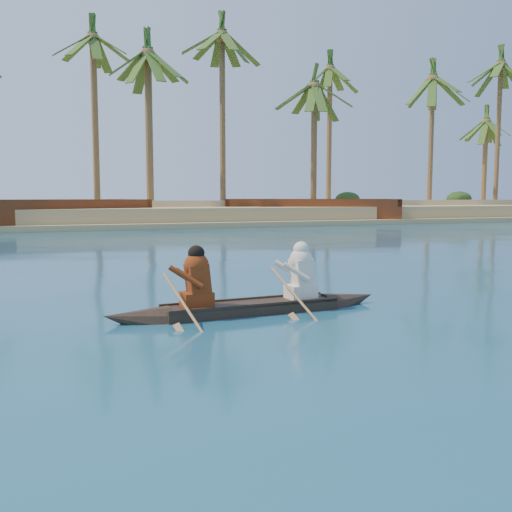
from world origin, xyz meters
name	(u,v)px	position (x,y,z in m)	size (l,w,h in m)	color
canoe	(251,298)	(6.51, -3.96, 0.28)	(5.26, 0.88, 1.44)	#30251A
barge_mid	(45,217)	(3.69, 25.90, 0.77)	(13.97, 8.44, 2.21)	maroon
barge_right	(312,213)	(23.55, 27.00, 0.77)	(13.88, 9.55, 2.21)	maroon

